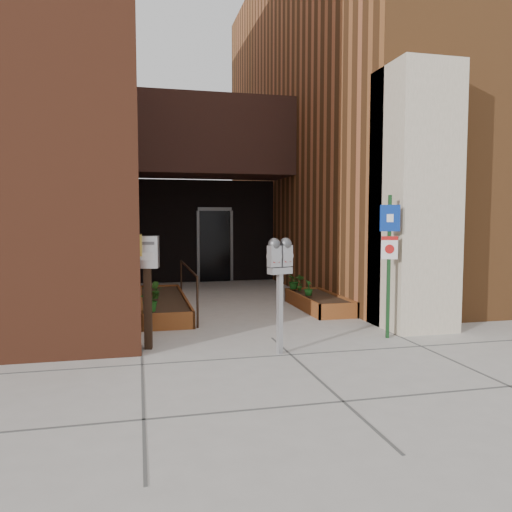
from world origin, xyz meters
TOP-DOWN VIEW (x-y plane):
  - ground at (0.00, 0.00)m, footprint 80.00×80.00m
  - architecture at (-0.18, 6.89)m, footprint 20.00×14.60m
  - planter_left at (-1.55, 2.70)m, footprint 0.90×3.60m
  - planter_right at (1.60, 2.20)m, footprint 0.80×2.20m
  - handrail at (-1.05, 2.65)m, footprint 0.04×3.34m
  - parking_meter at (-0.13, -0.91)m, footprint 0.37×0.24m
  - sign_post at (1.77, -0.41)m, footprint 0.30×0.12m
  - payment_dropbox at (-1.90, -0.21)m, footprint 0.35×0.29m
  - shrub_left_a at (-1.83, 1.10)m, footprint 0.52×0.52m
  - shrub_left_b at (-1.71, 2.49)m, footprint 0.25×0.25m
  - shrub_left_c at (-1.84, 3.20)m, footprint 0.22×0.22m
  - shrub_left_d at (-1.85, 4.30)m, footprint 0.21×0.21m
  - shrub_right_a at (1.35, 2.13)m, footprint 0.24×0.24m
  - shrub_right_b at (1.40, 2.82)m, footprint 0.27×0.27m
  - shrub_right_c at (1.35, 3.10)m, footprint 0.38×0.38m

SIDE VIEW (x-z plane):
  - ground at x=0.00m, z-range 0.00..0.00m
  - planter_left at x=-1.55m, z-range -0.02..0.28m
  - planter_right at x=1.60m, z-range -0.02..0.28m
  - shrub_right_a at x=1.35m, z-range 0.30..0.62m
  - shrub_left_b at x=-1.71m, z-range 0.30..0.63m
  - shrub_left_c at x=-1.84m, z-range 0.30..0.64m
  - shrub_right_b at x=1.40m, z-range 0.30..0.66m
  - shrub_right_c at x=1.35m, z-range 0.30..0.67m
  - shrub_left_d at x=-1.85m, z-range 0.30..0.67m
  - shrub_left_a at x=-1.83m, z-range 0.30..0.71m
  - handrail at x=-1.05m, z-range 0.30..1.20m
  - payment_dropbox at x=-1.90m, z-range 0.36..1.99m
  - parking_meter at x=-0.13m, z-range 0.44..2.06m
  - sign_post at x=1.77m, z-range 0.26..2.49m
  - architecture at x=-0.18m, z-range -0.02..9.98m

